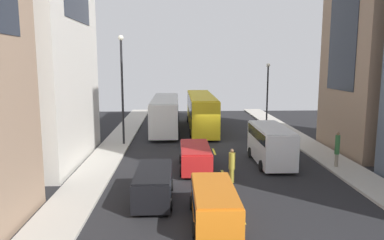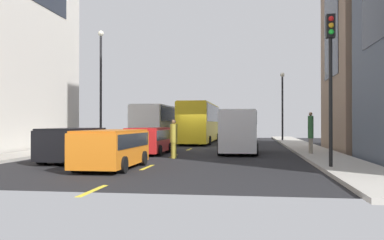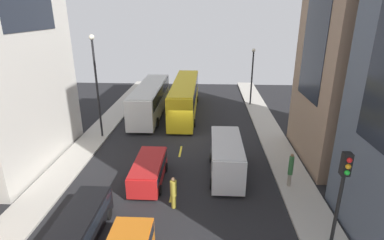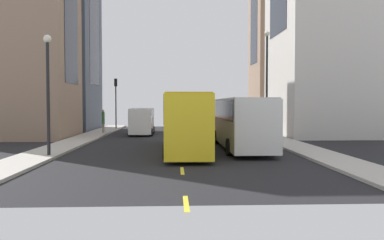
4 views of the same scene
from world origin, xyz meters
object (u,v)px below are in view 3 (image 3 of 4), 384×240
(delivery_van_white, at_px, (227,155))
(pedestrian_crossing_mid, at_px, (173,192))
(car_black_0, at_px, (82,221))
(city_bus_white, at_px, (150,97))
(streetcar_yellow, at_px, (185,95))
(car_red_1, at_px, (149,169))
(pedestrian_waiting_curb, at_px, (291,169))
(traffic_light_near_corner, at_px, (340,195))

(delivery_van_white, distance_m, pedestrian_crossing_mid, 5.10)
(car_black_0, distance_m, pedestrian_crossing_mid, 5.05)
(city_bus_white, relative_size, car_black_0, 2.68)
(delivery_van_white, bearing_deg, streetcar_yellow, 106.01)
(pedestrian_crossing_mid, bearing_deg, city_bus_white, 140.74)
(delivery_van_white, bearing_deg, car_black_0, -139.30)
(streetcar_yellow, xyz_separation_m, car_red_1, (-1.33, -14.64, -1.21))
(streetcar_yellow, height_order, pedestrian_waiting_curb, streetcar_yellow)
(streetcar_yellow, height_order, traffic_light_near_corner, traffic_light_near_corner)
(car_red_1, bearing_deg, streetcar_yellow, 84.81)
(pedestrian_crossing_mid, xyz_separation_m, pedestrian_waiting_curb, (7.23, 2.50, 0.31))
(pedestrian_crossing_mid, bearing_deg, car_black_0, -113.09)
(car_black_0, height_order, pedestrian_crossing_mid, pedestrian_crossing_mid)
(city_bus_white, bearing_deg, traffic_light_near_corner, -61.95)
(car_red_1, height_order, pedestrian_waiting_curb, pedestrian_waiting_curb)
(pedestrian_crossing_mid, bearing_deg, delivery_van_white, 86.54)
(car_black_0, height_order, car_red_1, car_black_0)
(car_red_1, bearing_deg, car_black_0, -113.89)
(city_bus_white, xyz_separation_m, car_red_1, (2.37, -13.78, -1.09))
(car_black_0, xyz_separation_m, pedestrian_crossing_mid, (4.34, 2.59, 0.12))
(pedestrian_crossing_mid, bearing_deg, pedestrian_waiting_curb, 55.15)
(car_black_0, height_order, traffic_light_near_corner, traffic_light_near_corner)
(delivery_van_white, bearing_deg, city_bus_white, 120.94)
(car_black_0, bearing_deg, streetcar_yellow, 79.52)
(delivery_van_white, relative_size, car_red_1, 1.23)
(car_black_0, distance_m, traffic_light_near_corner, 11.96)
(car_red_1, xyz_separation_m, traffic_light_near_corner, (8.94, -7.44, 3.30))
(car_red_1, xyz_separation_m, pedestrian_crossing_mid, (1.97, -2.76, 0.14))
(delivery_van_white, bearing_deg, traffic_light_near_corner, -66.51)
(streetcar_yellow, height_order, car_black_0, streetcar_yellow)
(streetcar_yellow, xyz_separation_m, traffic_light_near_corner, (7.61, -22.09, 2.09))
(car_black_0, distance_m, car_red_1, 5.85)
(city_bus_white, relative_size, streetcar_yellow, 0.88)
(car_black_0, xyz_separation_m, car_red_1, (2.37, 5.35, -0.02))
(traffic_light_near_corner, bearing_deg, pedestrian_crossing_mid, 146.13)
(delivery_van_white, relative_size, pedestrian_waiting_curb, 2.55)
(streetcar_yellow, bearing_deg, pedestrian_crossing_mid, -87.91)
(city_bus_white, height_order, delivery_van_white, city_bus_white)
(car_black_0, bearing_deg, car_red_1, 66.11)
(delivery_van_white, height_order, traffic_light_near_corner, traffic_light_near_corner)
(delivery_van_white, distance_m, car_red_1, 5.36)
(city_bus_white, relative_size, pedestrian_crossing_mid, 5.97)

